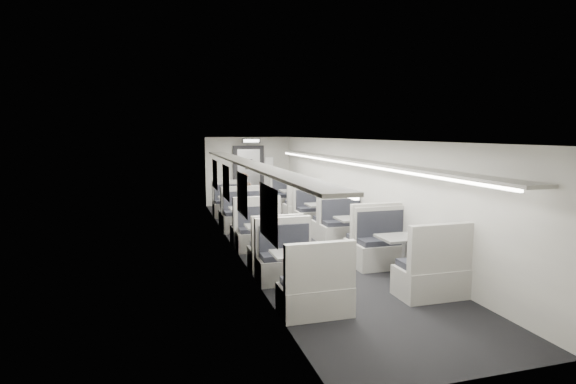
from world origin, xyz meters
TOP-DOWN VIEW (x-y plane):
  - room at (0.00, 0.00)m, footprint 3.24×12.24m
  - booth_left_a at (-1.00, 3.10)m, footprint 1.02×2.06m
  - booth_left_b at (-1.00, 0.92)m, footprint 1.07×2.16m
  - booth_left_c at (-1.00, -0.96)m, footprint 0.98×1.99m
  - booth_left_d at (-1.00, -3.20)m, footprint 1.01×2.04m
  - booth_right_a at (1.00, 3.54)m, footprint 1.11×2.25m
  - booth_right_b at (1.00, 1.08)m, footprint 1.03×2.09m
  - booth_right_c at (1.00, -0.99)m, footprint 1.06×2.14m
  - booth_right_d at (1.00, -2.96)m, footprint 1.11×2.25m
  - passenger at (-0.67, 3.11)m, footprint 0.59×0.47m
  - window_a at (-1.49, 3.40)m, footprint 0.02×1.18m
  - window_b at (-1.49, 1.20)m, footprint 0.02×1.18m
  - window_c at (-1.49, -1.00)m, footprint 0.02×1.18m
  - window_d at (-1.49, -3.20)m, footprint 0.02×1.18m
  - luggage_rack_left at (-1.24, -0.30)m, footprint 0.46×10.40m
  - luggage_rack_right at (1.24, -0.30)m, footprint 0.46×10.40m
  - vestibule_door at (0.00, 5.93)m, footprint 1.10×0.13m
  - exit_sign at (0.00, 5.44)m, footprint 0.62×0.12m
  - wall_notice at (0.75, 5.92)m, footprint 0.32×0.02m

SIDE VIEW (x-z plane):
  - booth_left_c at x=-1.00m, z-range -0.18..0.89m
  - booth_left_d at x=-1.00m, z-range -0.18..0.91m
  - booth_left_a at x=-1.00m, z-range -0.18..0.92m
  - booth_right_b at x=1.00m, z-range -0.18..0.93m
  - booth_right_c at x=1.00m, z-range -0.19..0.96m
  - booth_left_b at x=-1.00m, z-range -0.19..0.97m
  - booth_right_d at x=1.00m, z-range -0.20..1.00m
  - booth_right_a at x=1.00m, z-range -0.20..1.00m
  - passenger at x=-0.67m, z-range 0.00..1.41m
  - vestibule_door at x=0.00m, z-range -0.01..2.09m
  - room at x=0.00m, z-range -0.12..2.52m
  - window_a at x=-1.49m, z-range 0.93..1.77m
  - window_b at x=-1.49m, z-range 0.93..1.77m
  - window_c at x=-1.49m, z-range 0.93..1.77m
  - window_d at x=-1.49m, z-range 0.93..1.77m
  - wall_notice at x=0.75m, z-range 1.30..1.70m
  - luggage_rack_left at x=-1.24m, z-range 1.87..1.96m
  - luggage_rack_right at x=1.24m, z-range 1.87..1.96m
  - exit_sign at x=0.00m, z-range 2.20..2.36m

